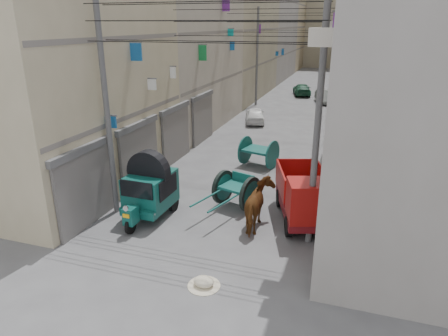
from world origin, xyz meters
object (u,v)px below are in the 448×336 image
at_px(feed_sack, 204,282).
at_px(distant_car_white, 255,115).
at_px(distant_car_green, 302,90).
at_px(auto_rickshaw, 150,188).
at_px(horse, 259,206).
at_px(mini_truck, 306,201).
at_px(distant_car_grey, 324,97).
at_px(tonga_cart, 236,190).
at_px(second_cart, 259,151).

relative_size(feed_sack, distant_car_white, 0.17).
xyz_separation_m(distant_car_white, distant_car_green, (1.59, 12.80, 0.00)).
relative_size(auto_rickshaw, feed_sack, 4.90).
bearing_deg(horse, distant_car_white, -81.05).
height_order(auto_rickshaw, mini_truck, mini_truck).
distance_m(auto_rickshaw, mini_truck, 5.58).
bearing_deg(distant_car_green, auto_rickshaw, 73.18).
height_order(mini_truck, distant_car_white, mini_truck).
bearing_deg(auto_rickshaw, distant_car_white, 91.30).
xyz_separation_m(mini_truck, horse, (-1.49, -0.69, -0.11)).
xyz_separation_m(feed_sack, horse, (0.64, 3.68, 0.70)).
relative_size(distant_car_white, distant_car_grey, 0.94).
distance_m(horse, distant_car_white, 15.74).
bearing_deg(tonga_cart, distant_car_green, 109.73).
bearing_deg(tonga_cart, distant_car_white, 118.38).
bearing_deg(distant_car_green, mini_truck, 84.48).
distance_m(feed_sack, distant_car_grey, 28.18).
distance_m(mini_truck, feed_sack, 4.92).
distance_m(auto_rickshaw, distant_car_green, 28.44).
height_order(auto_rickshaw, tonga_cart, auto_rickshaw).
bearing_deg(distant_car_white, tonga_cart, 85.40).
relative_size(second_cart, distant_car_white, 0.60).
distance_m(feed_sack, distant_car_white, 19.20).
height_order(feed_sack, distant_car_white, distant_car_white).
relative_size(horse, distant_car_white, 0.62).
bearing_deg(distant_car_green, distant_car_grey, 111.24).
bearing_deg(mini_truck, horse, -173.25).
bearing_deg(horse, auto_rickshaw, -0.56).
relative_size(auto_rickshaw, mini_truck, 0.72).
height_order(tonga_cart, distant_car_grey, tonga_cart).
bearing_deg(auto_rickshaw, mini_truck, 12.22).
bearing_deg(distant_car_green, distant_car_white, 69.43).
bearing_deg(feed_sack, auto_rickshaw, 135.16).
height_order(mini_truck, distant_car_green, mini_truck).
height_order(horse, distant_car_white, horse).
height_order(tonga_cart, feed_sack, tonga_cart).
height_order(tonga_cart, distant_car_white, tonga_cart).
relative_size(auto_rickshaw, tonga_cart, 0.86).
bearing_deg(distant_car_grey, tonga_cart, -108.62).
bearing_deg(distant_car_grey, second_cart, -110.40).
xyz_separation_m(tonga_cart, horse, (1.24, -1.41, 0.14)).
xyz_separation_m(distant_car_grey, distant_car_green, (-2.46, 3.55, -0.01)).
height_order(distant_car_white, distant_car_green, same).
relative_size(tonga_cart, distant_car_grey, 0.94).
relative_size(mini_truck, distant_car_green, 1.01).
relative_size(mini_truck, distant_car_grey, 1.12).
bearing_deg(feed_sack, horse, 80.07).
bearing_deg(horse, feed_sack, 74.54).
xyz_separation_m(horse, distant_car_green, (-2.34, 28.04, -0.29)).
bearing_deg(auto_rickshaw, tonga_cart, 34.00).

